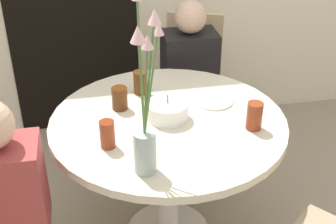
{
  "coord_description": "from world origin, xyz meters",
  "views": [
    {
      "loc": [
        -0.37,
        -1.9,
        1.94
      ],
      "look_at": [
        0.0,
        0.0,
        0.8
      ],
      "focal_mm": 50.0,
      "sensor_mm": 36.0,
      "label": 1
    }
  ],
  "objects": [
    {
      "name": "dining_table",
      "position": [
        0.0,
        0.0,
        0.63
      ],
      "size": [
        1.15,
        1.15,
        0.76
      ],
      "color": "beige",
      "rests_on": "ground_plane"
    },
    {
      "name": "drink_glass_1",
      "position": [
        -0.22,
        0.15,
        0.82
      ],
      "size": [
        0.08,
        0.08,
        0.12
      ],
      "color": "#51280F",
      "rests_on": "dining_table"
    },
    {
      "name": "birthday_cake",
      "position": [
        0.0,
        0.01,
        0.8
      ],
      "size": [
        0.2,
        0.2,
        0.13
      ],
      "color": "white",
      "rests_on": "dining_table"
    },
    {
      "name": "drink_glass_2",
      "position": [
        -0.3,
        -0.18,
        0.82
      ],
      "size": [
        0.07,
        0.07,
        0.13
      ],
      "color": "maroon",
      "rests_on": "dining_table"
    },
    {
      "name": "chair_left_flank",
      "position": [
        0.34,
        0.91,
        0.54
      ],
      "size": [
        0.52,
        0.52,
        0.94
      ],
      "rotation": [
        0.0,
        0.0,
        -0.36
      ],
      "color": "#9E896B",
      "rests_on": "ground_plane"
    },
    {
      "name": "drink_glass_0",
      "position": [
        -0.09,
        0.3,
        0.82
      ],
      "size": [
        0.08,
        0.08,
        0.12
      ],
      "color": "#51280F",
      "rests_on": "dining_table"
    },
    {
      "name": "drink_glass_3",
      "position": [
        0.38,
        -0.16,
        0.83
      ],
      "size": [
        0.07,
        0.07,
        0.13
      ],
      "color": "maroon",
      "rests_on": "dining_table"
    },
    {
      "name": "flower_vase",
      "position": [
        -0.16,
        -0.39,
        1.0
      ],
      "size": [
        0.15,
        0.31,
        0.73
      ],
      "color": "#9EB2AD",
      "rests_on": "dining_table"
    },
    {
      "name": "person_boy",
      "position": [
        -0.75,
        -0.3,
        0.52
      ],
      "size": [
        0.34,
        0.24,
        1.1
      ],
      "color": "#383333",
      "rests_on": "ground_plane"
    },
    {
      "name": "side_plate",
      "position": [
        0.27,
        0.13,
        0.76
      ],
      "size": [
        0.19,
        0.19,
        0.01
      ],
      "color": "white",
      "rests_on": "dining_table"
    },
    {
      "name": "person_guest",
      "position": [
        0.29,
        0.76,
        0.52
      ],
      "size": [
        0.34,
        0.24,
        1.1
      ],
      "color": "#383333",
      "rests_on": "ground_plane"
    }
  ]
}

